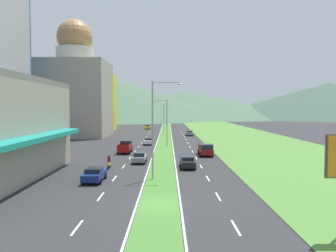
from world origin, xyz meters
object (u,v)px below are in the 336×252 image
(car_5, at_px, (140,157))
(pickup_truck_1, at_px, (126,147))
(car_1, at_px, (149,141))
(car_2, at_px, (188,162))
(car_4, at_px, (190,133))
(street_lamp_mid, at_px, (166,120))
(pickup_truck_0, at_px, (206,150))
(street_lamp_near, at_px, (156,124))
(car_3, at_px, (148,127))
(street_lamp_far, at_px, (166,117))
(motorcycle_rider, at_px, (109,163))
(car_0, at_px, (95,174))

(car_5, distance_m, pickup_truck_1, 11.12)
(car_1, relative_size, car_2, 0.93)
(car_1, bearing_deg, pickup_truck_1, 165.54)
(car_1, xyz_separation_m, car_4, (10.14, 22.56, -0.02))
(street_lamp_mid, height_order, pickup_truck_0, street_lamp_mid)
(street_lamp_near, xyz_separation_m, car_3, (-6.21, 86.24, -5.24))
(street_lamp_mid, distance_m, street_lamp_far, 30.02)
(street_lamp_near, bearing_deg, motorcycle_rider, 133.29)
(street_lamp_near, relative_size, car_1, 2.40)
(car_0, bearing_deg, street_lamp_mid, -13.15)
(car_4, bearing_deg, pickup_truck_0, 0.08)
(street_lamp_mid, xyz_separation_m, car_4, (6.52, 26.72, -4.64))
(street_lamp_far, xyz_separation_m, motorcycle_rider, (-6.70, -53.51, -4.42))
(car_2, xyz_separation_m, car_5, (-6.53, 3.76, -0.01))
(street_lamp_mid, bearing_deg, car_5, -100.41)
(car_4, distance_m, car_5, 46.87)
(street_lamp_mid, relative_size, car_2, 1.98)
(car_0, bearing_deg, motorcycle_rider, -1.75)
(pickup_truck_0, bearing_deg, car_0, -36.30)
(street_lamp_near, bearing_deg, car_2, 61.85)
(car_5, distance_m, pickup_truck_0, 12.26)
(street_lamp_near, relative_size, car_5, 2.54)
(pickup_truck_0, bearing_deg, street_lamp_far, -170.73)
(street_lamp_mid, relative_size, car_5, 2.26)
(pickup_truck_0, distance_m, pickup_truck_1, 13.94)
(pickup_truck_1, bearing_deg, street_lamp_far, -9.71)
(car_3, height_order, pickup_truck_0, pickup_truck_0)
(car_0, bearing_deg, car_5, -17.46)
(street_lamp_far, distance_m, motorcycle_rider, 54.11)
(motorcycle_rider, bearing_deg, car_5, -38.27)
(car_0, xyz_separation_m, car_2, (10.24, 8.04, 0.01))
(car_1, xyz_separation_m, car_5, (0.12, -23.22, 0.01))
(street_lamp_mid, height_order, car_1, street_lamp_mid)
(street_lamp_mid, relative_size, car_1, 2.14)
(car_4, bearing_deg, car_2, -4.04)
(street_lamp_far, distance_m, car_5, 49.39)
(car_0, bearing_deg, pickup_truck_1, -0.86)
(street_lamp_near, xyz_separation_m, motorcycle_rider, (-6.16, 6.54, -5.28))
(pickup_truck_1, bearing_deg, car_5, -162.32)
(pickup_truck_0, bearing_deg, street_lamp_mid, -151.44)
(car_0, bearing_deg, car_2, -51.86)
(car_2, height_order, pickup_truck_0, pickup_truck_0)
(car_5, bearing_deg, car_2, -119.97)
(street_lamp_near, xyz_separation_m, street_lamp_far, (0.53, 60.05, -0.85))
(street_lamp_mid, height_order, car_5, street_lamp_mid)
(car_3, bearing_deg, street_lamp_mid, -172.86)
(street_lamp_far, relative_size, motorcycle_rider, 4.42)
(car_4, bearing_deg, car_0, -13.42)
(car_3, bearing_deg, car_4, -155.30)
(car_5, height_order, pickup_truck_0, pickup_truck_0)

